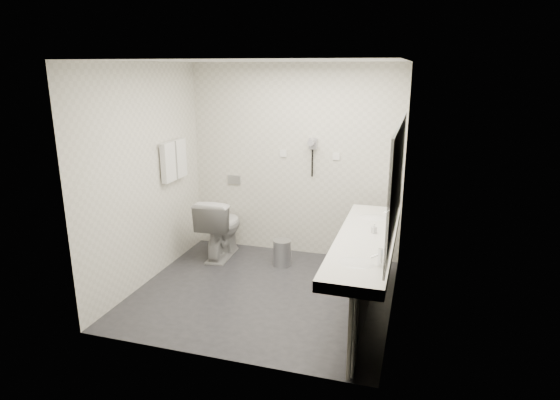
% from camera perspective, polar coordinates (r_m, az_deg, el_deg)
% --- Properties ---
extents(floor, '(2.80, 2.80, 0.00)m').
position_cam_1_polar(floor, '(5.41, -2.02, -11.05)').
color(floor, '#25252A').
rests_on(floor, ground).
extents(ceiling, '(2.80, 2.80, 0.00)m').
position_cam_1_polar(ceiling, '(4.83, -2.31, 16.45)').
color(ceiling, silver).
rests_on(ceiling, wall_back).
extents(wall_back, '(2.80, 0.00, 2.80)m').
position_cam_1_polar(wall_back, '(6.19, 1.75, 4.68)').
color(wall_back, silver).
rests_on(wall_back, floor).
extents(wall_front, '(2.80, 0.00, 2.80)m').
position_cam_1_polar(wall_front, '(3.82, -8.48, -2.62)').
color(wall_front, silver).
rests_on(wall_front, floor).
extents(wall_left, '(0.00, 2.60, 2.60)m').
position_cam_1_polar(wall_left, '(5.58, -15.91, 2.83)').
color(wall_left, silver).
rests_on(wall_left, floor).
extents(wall_right, '(0.00, 2.60, 2.60)m').
position_cam_1_polar(wall_right, '(4.72, 14.13, 0.66)').
color(wall_right, silver).
rests_on(wall_right, floor).
extents(vanity_counter, '(0.55, 2.20, 0.10)m').
position_cam_1_polar(vanity_counter, '(4.69, 10.26, -5.00)').
color(vanity_counter, white).
rests_on(vanity_counter, floor).
extents(vanity_panel, '(0.03, 2.15, 0.75)m').
position_cam_1_polar(vanity_panel, '(4.85, 10.31, -9.73)').
color(vanity_panel, gray).
rests_on(vanity_panel, floor).
extents(vanity_post_near, '(0.06, 0.06, 0.75)m').
position_cam_1_polar(vanity_post_near, '(3.94, 8.89, -16.12)').
color(vanity_post_near, silver).
rests_on(vanity_post_near, floor).
extents(vanity_post_far, '(0.06, 0.06, 0.75)m').
position_cam_1_polar(vanity_post_far, '(5.80, 11.84, -5.44)').
color(vanity_post_far, silver).
rests_on(vanity_post_far, floor).
extents(mirror, '(0.02, 2.20, 1.05)m').
position_cam_1_polar(mirror, '(4.48, 13.97, 2.51)').
color(mirror, '#B2BCC6').
rests_on(mirror, wall_right).
extents(basin_near, '(0.40, 0.31, 0.05)m').
position_cam_1_polar(basin_near, '(4.08, 9.18, -7.68)').
color(basin_near, white).
rests_on(basin_near, vanity_counter).
extents(basin_far, '(0.40, 0.31, 0.05)m').
position_cam_1_polar(basin_far, '(5.29, 11.13, -2.22)').
color(basin_far, white).
rests_on(basin_far, vanity_counter).
extents(faucet_near, '(0.04, 0.04, 0.15)m').
position_cam_1_polar(faucet_near, '(4.02, 12.01, -6.76)').
color(faucet_near, silver).
rests_on(faucet_near, vanity_counter).
extents(faucet_far, '(0.04, 0.04, 0.15)m').
position_cam_1_polar(faucet_far, '(5.25, 13.30, -1.46)').
color(faucet_far, silver).
rests_on(faucet_far, vanity_counter).
extents(soap_bottle_a, '(0.06, 0.06, 0.10)m').
position_cam_1_polar(soap_bottle_a, '(4.78, 11.27, -3.39)').
color(soap_bottle_a, beige).
rests_on(soap_bottle_a, vanity_counter).
extents(glass_left, '(0.07, 0.07, 0.11)m').
position_cam_1_polar(glass_left, '(4.94, 13.32, -2.79)').
color(glass_left, silver).
rests_on(glass_left, vanity_counter).
extents(toilet, '(0.49, 0.82, 0.81)m').
position_cam_1_polar(toilet, '(6.28, -7.17, -3.24)').
color(toilet, white).
rests_on(toilet, floor).
extents(flush_plate, '(0.18, 0.02, 0.12)m').
position_cam_1_polar(flush_plate, '(6.51, -5.56, 2.46)').
color(flush_plate, '#B2B5BA').
rests_on(flush_plate, wall_back).
extents(pedal_bin, '(0.28, 0.28, 0.32)m').
position_cam_1_polar(pedal_bin, '(6.03, 0.27, -6.44)').
color(pedal_bin, '#B2B5BA').
rests_on(pedal_bin, floor).
extents(bin_lid, '(0.23, 0.23, 0.02)m').
position_cam_1_polar(bin_lid, '(5.97, 0.27, -4.96)').
color(bin_lid, '#B2B5BA').
rests_on(bin_lid, pedal_bin).
extents(towel_rail, '(0.02, 0.62, 0.02)m').
position_cam_1_polar(towel_rail, '(5.96, -12.89, 6.78)').
color(towel_rail, silver).
rests_on(towel_rail, wall_left).
extents(towel_near, '(0.07, 0.24, 0.48)m').
position_cam_1_polar(towel_near, '(5.87, -13.34, 4.44)').
color(towel_near, silver).
rests_on(towel_near, towel_rail).
extents(towel_far, '(0.07, 0.24, 0.48)m').
position_cam_1_polar(towel_far, '(6.11, -12.04, 4.95)').
color(towel_far, silver).
rests_on(towel_far, towel_rail).
extents(dryer_cradle, '(0.10, 0.04, 0.14)m').
position_cam_1_polar(dryer_cradle, '(6.06, 4.00, 6.80)').
color(dryer_cradle, gray).
rests_on(dryer_cradle, wall_back).
extents(dryer_barrel, '(0.08, 0.14, 0.08)m').
position_cam_1_polar(dryer_barrel, '(5.99, 3.85, 6.99)').
color(dryer_barrel, gray).
rests_on(dryer_barrel, dryer_cradle).
extents(dryer_cord, '(0.02, 0.02, 0.35)m').
position_cam_1_polar(dryer_cord, '(6.09, 3.92, 4.46)').
color(dryer_cord, black).
rests_on(dryer_cord, dryer_cradle).
extents(switch_plate_a, '(0.09, 0.02, 0.09)m').
position_cam_1_polar(switch_plate_a, '(6.20, 0.39, 5.64)').
color(switch_plate_a, white).
rests_on(switch_plate_a, wall_back).
extents(switch_plate_b, '(0.09, 0.02, 0.09)m').
position_cam_1_polar(switch_plate_b, '(6.04, 6.79, 5.26)').
color(switch_plate_b, white).
rests_on(switch_plate_b, wall_back).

